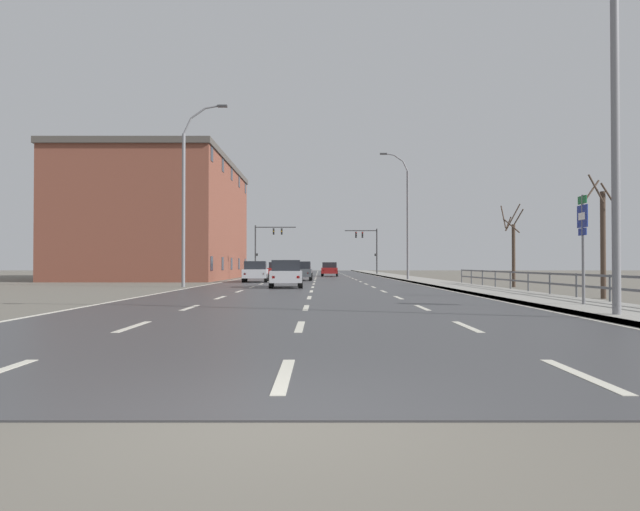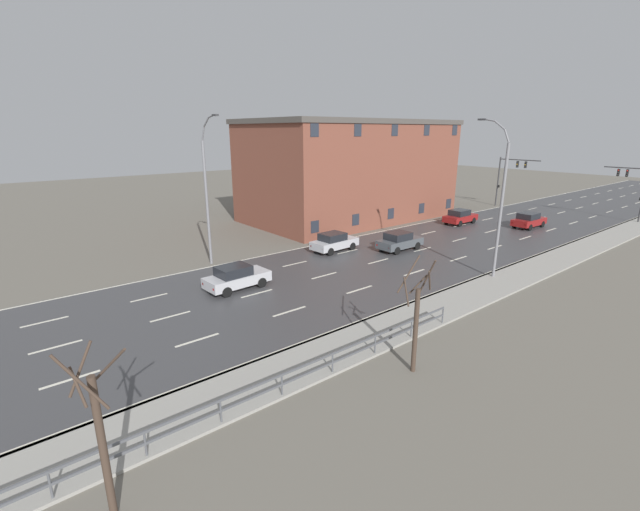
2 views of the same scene
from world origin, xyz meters
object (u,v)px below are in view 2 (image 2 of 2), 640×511
at_px(car_distant, 236,277).
at_px(car_mid_centre, 334,242).
at_px(street_lamp_midground, 500,203).
at_px(traffic_signal_left, 508,173).
at_px(car_near_right, 460,217).
at_px(street_lamp_left_bank, 207,195).
at_px(traffic_signal_right, 635,184).
at_px(brick_building, 349,170).
at_px(car_near_left, 399,241).
at_px(car_far_left, 529,220).

bearing_deg(car_distant, car_mid_centre, 102.00).
distance_m(street_lamp_midground, car_mid_centre, 13.25).
height_order(traffic_signal_left, car_near_right, traffic_signal_left).
relative_size(street_lamp_left_bank, traffic_signal_right, 1.78).
bearing_deg(brick_building, traffic_signal_left, 69.89).
distance_m(street_lamp_midground, car_near_left, 9.65).
bearing_deg(traffic_signal_right, car_near_left, -105.55).
distance_m(street_lamp_left_bank, car_near_left, 15.93).
xyz_separation_m(street_lamp_midground, car_near_right, (-11.52, 13.63, -4.34)).
bearing_deg(car_far_left, street_lamp_left_bank, -104.44).
relative_size(street_lamp_left_bank, brick_building, 0.47).
distance_m(street_lamp_midground, traffic_signal_left, 31.11).
xyz_separation_m(car_near_right, brick_building, (-10.25, -6.88, 4.62)).
xyz_separation_m(car_far_left, car_distant, (-3.01, -32.14, 0.00)).
bearing_deg(street_lamp_left_bank, street_lamp_midground, 42.25).
bearing_deg(street_lamp_left_bank, brick_building, 108.76).
bearing_deg(car_far_left, brick_building, -144.19).
xyz_separation_m(car_near_right, car_mid_centre, (-0.34, -17.62, 0.00)).
bearing_deg(car_near_left, traffic_signal_left, 101.85).
bearing_deg(car_near_left, car_near_right, 102.96).
xyz_separation_m(car_far_left, brick_building, (-15.81, -10.74, 4.62)).
xyz_separation_m(street_lamp_left_bank, brick_building, (-6.89, 20.27, 0.17)).
distance_m(street_lamp_left_bank, traffic_signal_right, 45.15).
distance_m(street_lamp_left_bank, car_mid_centre, 10.94).
bearing_deg(car_near_right, car_distant, -85.19).
height_order(car_near_right, car_mid_centre, same).
bearing_deg(car_mid_centre, traffic_signal_left, 90.87).
bearing_deg(traffic_signal_left, car_far_left, -51.53).
xyz_separation_m(street_lamp_midground, car_near_left, (-8.60, 0.43, -4.34)).
relative_size(street_lamp_left_bank, car_mid_centre, 2.57).
distance_m(car_far_left, car_mid_centre, 22.29).
xyz_separation_m(street_lamp_midground, car_far_left, (-5.96, 17.50, -4.34)).
bearing_deg(car_mid_centre, traffic_signal_right, 68.12).
distance_m(traffic_signal_right, car_far_left, 13.37).
height_order(car_near_right, brick_building, brick_building).
height_order(street_lamp_midground, brick_building, brick_building).
relative_size(traffic_signal_right, car_near_right, 1.47).
height_order(traffic_signal_right, brick_building, brick_building).
height_order(traffic_signal_left, car_mid_centre, traffic_signal_left).
height_order(street_lamp_left_bank, traffic_signal_left, street_lamp_left_bank).
xyz_separation_m(street_lamp_midground, car_distant, (-8.97, -14.64, -4.34)).
height_order(street_lamp_left_bank, car_near_right, street_lamp_left_bank).
relative_size(car_near_right, car_mid_centre, 0.98).
xyz_separation_m(street_lamp_left_bank, car_near_right, (3.36, 27.15, -4.45)).
xyz_separation_m(car_distant, car_near_right, (-2.55, 28.27, 0.00)).
height_order(street_lamp_midground, car_near_right, street_lamp_midground).
bearing_deg(street_lamp_midground, car_near_right, 130.21).
bearing_deg(car_mid_centre, car_distant, -77.99).
bearing_deg(street_lamp_midground, brick_building, 162.76).
xyz_separation_m(street_lamp_midground, car_mid_centre, (-11.86, -3.99, -4.34)).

